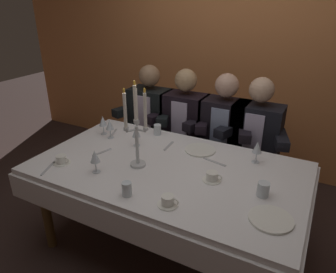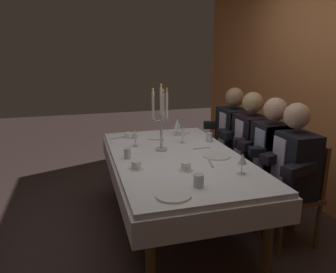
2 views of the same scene
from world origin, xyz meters
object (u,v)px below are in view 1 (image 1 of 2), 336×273
at_px(wine_glass_4, 257,148).
at_px(coffee_cup_2, 168,201).
at_px(wine_glass_0, 110,125).
at_px(seated_diner_3, 256,133).
at_px(seated_diner_0, 151,114).
at_px(dining_table, 167,180).
at_px(wine_glass_3, 136,132).
at_px(wine_glass_1, 103,122).
at_px(seated_diner_1, 185,120).
at_px(dinner_plate_1, 271,219).
at_px(water_tumbler_2, 263,189).
at_px(water_tumbler_0, 158,130).
at_px(seated_diner_2, 224,127).
at_px(wine_glass_2, 95,157).
at_px(coffee_cup_0, 62,160).
at_px(dinner_plate_0, 200,150).
at_px(coffee_cup_1, 212,177).
at_px(water_tumbler_1, 127,189).
at_px(candelabra, 136,129).

xyz_separation_m(wine_glass_4, coffee_cup_2, (-0.32, -0.75, -0.09)).
bearing_deg(wine_glass_0, seated_diner_3, 32.49).
relative_size(wine_glass_0, seated_diner_0, 0.13).
bearing_deg(dining_table, wine_glass_3, 154.88).
bearing_deg(wine_glass_1, seated_diner_1, 53.09).
xyz_separation_m(dinner_plate_1, water_tumbler_2, (-0.09, 0.21, 0.04)).
relative_size(water_tumbler_0, seated_diner_2, 0.07).
xyz_separation_m(wine_glass_3, wine_glass_4, (0.92, 0.17, 0.00)).
xyz_separation_m(wine_glass_2, seated_diner_2, (0.51, 1.19, -0.12)).
relative_size(wine_glass_4, coffee_cup_0, 1.24).
xyz_separation_m(coffee_cup_2, seated_diner_2, (-0.10, 1.29, -0.03)).
distance_m(wine_glass_4, seated_diner_0, 1.33).
height_order(dinner_plate_0, wine_glass_2, wine_glass_2).
bearing_deg(coffee_cup_1, coffee_cup_2, -109.69).
xyz_separation_m(water_tumbler_0, coffee_cup_2, (0.55, -0.85, -0.02)).
bearing_deg(water_tumbler_0, coffee_cup_0, -114.90).
distance_m(coffee_cup_1, coffee_cup_2, 0.39).
relative_size(wine_glass_1, coffee_cup_1, 1.24).
bearing_deg(coffee_cup_1, dinner_plate_0, 122.82).
relative_size(wine_glass_0, coffee_cup_0, 1.24).
xyz_separation_m(coffee_cup_1, seated_diner_2, (-0.23, 0.92, -0.03)).
bearing_deg(dinner_plate_1, water_tumbler_1, -168.27).
bearing_deg(water_tumbler_1, seated_diner_3, 70.47).
bearing_deg(wine_glass_0, wine_glass_1, 159.58).
bearing_deg(wine_glass_4, seated_diner_2, 128.05).
relative_size(water_tumbler_2, seated_diner_2, 0.07).
bearing_deg(dining_table, wine_glass_1, 162.57).
height_order(coffee_cup_2, seated_diner_1, seated_diner_1).
xyz_separation_m(coffee_cup_1, seated_diner_1, (-0.62, 0.92, -0.03)).
bearing_deg(wine_glass_1, candelabra, -30.19).
bearing_deg(dining_table, seated_diner_1, 107.18).
bearing_deg(candelabra, seated_diner_1, 94.96).
bearing_deg(wine_glass_1, water_tumbler_1, -43.25).
bearing_deg(dinner_plate_0, dining_table, -109.15).
distance_m(wine_glass_2, seated_diner_3, 1.45).
xyz_separation_m(coffee_cup_0, seated_diner_2, (0.81, 1.21, -0.03)).
height_order(wine_glass_0, wine_glass_2, same).
xyz_separation_m(water_tumbler_1, seated_diner_0, (-0.62, 1.32, -0.05)).
distance_m(water_tumbler_1, seated_diner_1, 1.34).
xyz_separation_m(wine_glass_1, water_tumbler_1, (0.71, -0.67, -0.07)).
xyz_separation_m(coffee_cup_1, coffee_cup_2, (-0.13, -0.37, 0.00)).
distance_m(coffee_cup_2, seated_diner_0, 1.56).
distance_m(dinner_plate_1, coffee_cup_1, 0.48).
height_order(dinner_plate_1, seated_diner_3, seated_diner_3).
bearing_deg(water_tumbler_0, dinner_plate_1, -32.66).
bearing_deg(coffee_cup_2, coffee_cup_1, 70.31).
xyz_separation_m(candelabra, dinner_plate_1, (0.96, -0.17, -0.27)).
bearing_deg(wine_glass_1, dining_table, -17.43).
bearing_deg(coffee_cup_0, coffee_cup_1, 15.54).
distance_m(dinner_plate_0, water_tumbler_1, 0.78).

